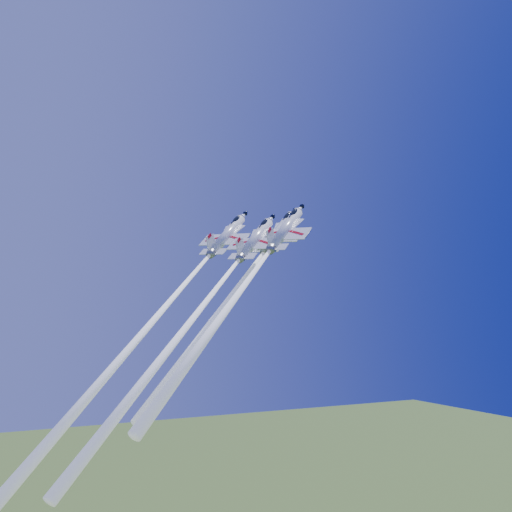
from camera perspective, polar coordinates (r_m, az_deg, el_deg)
name	(u,v)px	position (r m, az deg, el deg)	size (l,w,h in m)	color
jet_lead	(238,287)	(92.90, -1.80, -3.12)	(35.28, 23.51, 38.80)	silver
jet_left	(159,313)	(87.66, -9.63, -5.68)	(40.91, 27.21, 45.73)	silver
jet_right	(243,288)	(84.30, -1.34, -3.18)	(34.04, 22.68, 37.45)	silver
jet_slot	(197,313)	(81.73, -5.92, -5.71)	(37.18, 24.74, 41.40)	silver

